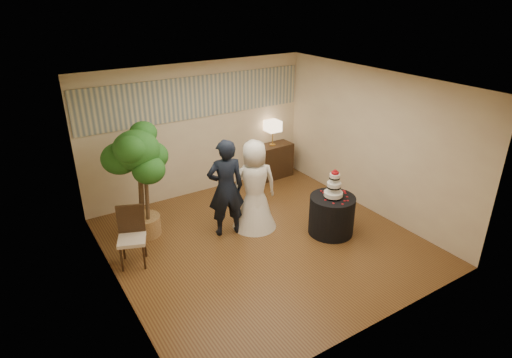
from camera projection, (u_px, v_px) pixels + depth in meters
floor at (263, 242)px, 7.60m from camera, size 5.00×5.00×0.00m
ceiling at (265, 84)px, 6.45m from camera, size 5.00×5.00×0.00m
wall_back at (198, 130)px, 8.95m from camera, size 5.00×0.06×2.80m
wall_front at (379, 238)px, 5.10m from camera, size 5.00×0.06×2.80m
wall_left at (110, 208)px, 5.81m from camera, size 0.06×5.00×2.80m
wall_right at (372, 142)px, 8.25m from camera, size 0.06×5.00×2.80m
mural_border at (197, 97)px, 8.65m from camera, size 4.90×0.02×0.85m
groom at (226, 188)px, 7.52m from camera, size 0.75×0.58×1.81m
bride at (254, 185)px, 7.76m from camera, size 1.01×1.01×1.70m
cake_table at (332, 215)px, 7.75m from camera, size 1.01×1.01×0.72m
wedding_cake at (334, 184)px, 7.50m from camera, size 0.34×0.34×0.54m
console at (272, 161)px, 10.04m from camera, size 0.98×0.47×0.80m
table_lamp at (273, 133)px, 9.76m from camera, size 0.31×0.31×0.58m
ficus_tree at (140, 182)px, 7.42m from camera, size 1.09×1.09×2.09m
side_chair at (132, 238)px, 6.81m from camera, size 0.59×0.60×0.98m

